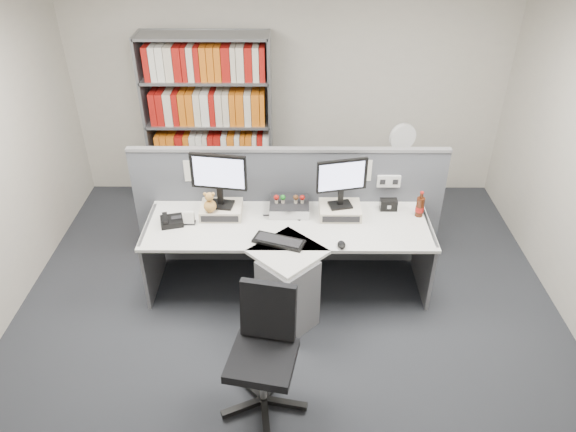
{
  "coord_description": "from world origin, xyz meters",
  "views": [
    {
      "loc": [
        0.02,
        -3.25,
        3.45
      ],
      "look_at": [
        0.0,
        0.65,
        0.92
      ],
      "focal_mm": 33.71,
      "sensor_mm": 36.0,
      "label": 1
    }
  ],
  "objects_px": {
    "desktop_pc": "(289,206)",
    "desk_phone": "(171,221)",
    "desk_calendar": "(189,219)",
    "desk": "(288,263)",
    "monitor_left": "(219,176)",
    "shelving_unit": "(210,126)",
    "speaker": "(388,205)",
    "mouse": "(342,245)",
    "keyboard": "(279,241)",
    "desk_fan": "(402,140)",
    "office_chair": "(265,347)",
    "cola_bottle": "(420,207)",
    "monitor_right": "(342,179)",
    "filing_cabinet": "(395,194)"
  },
  "relations": [
    {
      "from": "desk_calendar",
      "to": "filing_cabinet",
      "type": "bearing_deg",
      "value": 29.14
    },
    {
      "from": "speaker",
      "to": "desk_calendar",
      "type": "bearing_deg",
      "value": -172.2
    },
    {
      "from": "monitor_right",
      "to": "cola_bottle",
      "type": "height_order",
      "value": "monitor_right"
    },
    {
      "from": "desktop_pc",
      "to": "keyboard",
      "type": "xyz_separation_m",
      "value": [
        -0.09,
        -0.51,
        -0.03
      ]
    },
    {
      "from": "desk_fan",
      "to": "office_chair",
      "type": "height_order",
      "value": "desk_fan"
    },
    {
      "from": "desktop_pc",
      "to": "shelving_unit",
      "type": "distance_m",
      "value": 1.68
    },
    {
      "from": "desk_phone",
      "to": "shelving_unit",
      "type": "relative_size",
      "value": 0.12
    },
    {
      "from": "monitor_left",
      "to": "keyboard",
      "type": "distance_m",
      "value": 0.8
    },
    {
      "from": "desktop_pc",
      "to": "desk_calendar",
      "type": "xyz_separation_m",
      "value": [
        -0.9,
        -0.22,
        0.0
      ]
    },
    {
      "from": "monitor_left",
      "to": "keyboard",
      "type": "bearing_deg",
      "value": -39.17
    },
    {
      "from": "desk_phone",
      "to": "desk_fan",
      "type": "bearing_deg",
      "value": 27.44
    },
    {
      "from": "monitor_left",
      "to": "cola_bottle",
      "type": "bearing_deg",
      "value": -0.18
    },
    {
      "from": "desktop_pc",
      "to": "desk_fan",
      "type": "height_order",
      "value": "desk_fan"
    },
    {
      "from": "speaker",
      "to": "filing_cabinet",
      "type": "distance_m",
      "value": 1.04
    },
    {
      "from": "mouse",
      "to": "desktop_pc",
      "type": "bearing_deg",
      "value": 128.17
    },
    {
      "from": "monitor_right",
      "to": "keyboard",
      "type": "distance_m",
      "value": 0.8
    },
    {
      "from": "desk_fan",
      "to": "monitor_right",
      "type": "bearing_deg",
      "value": -125.37
    },
    {
      "from": "desk",
      "to": "desk_calendar",
      "type": "height_order",
      "value": "desk_calendar"
    },
    {
      "from": "desk_calendar",
      "to": "office_chair",
      "type": "bearing_deg",
      "value": -60.97
    },
    {
      "from": "mouse",
      "to": "cola_bottle",
      "type": "height_order",
      "value": "cola_bottle"
    },
    {
      "from": "mouse",
      "to": "desk_fan",
      "type": "distance_m",
      "value": 1.71
    },
    {
      "from": "monitor_right",
      "to": "desk_fan",
      "type": "height_order",
      "value": "monitor_right"
    },
    {
      "from": "desk",
      "to": "monitor_right",
      "type": "height_order",
      "value": "monitor_right"
    },
    {
      "from": "monitor_left",
      "to": "shelving_unit",
      "type": "height_order",
      "value": "shelving_unit"
    },
    {
      "from": "desktop_pc",
      "to": "desk_phone",
      "type": "height_order",
      "value": "desktop_pc"
    },
    {
      "from": "desk_calendar",
      "to": "shelving_unit",
      "type": "height_order",
      "value": "shelving_unit"
    },
    {
      "from": "shelving_unit",
      "to": "desk_fan",
      "type": "height_order",
      "value": "shelving_unit"
    },
    {
      "from": "desk_calendar",
      "to": "keyboard",
      "type": "bearing_deg",
      "value": -19.56
    },
    {
      "from": "desk",
      "to": "desk_fan",
      "type": "xyz_separation_m",
      "value": [
        1.2,
        1.4,
        0.56
      ]
    },
    {
      "from": "keyboard",
      "to": "shelving_unit",
      "type": "bearing_deg",
      "value": 113.31
    },
    {
      "from": "desk_phone",
      "to": "office_chair",
      "type": "distance_m",
      "value": 1.61
    },
    {
      "from": "keyboard",
      "to": "desk_fan",
      "type": "xyz_separation_m",
      "value": [
        1.28,
        1.46,
        0.28
      ]
    },
    {
      "from": "mouse",
      "to": "desk_calendar",
      "type": "bearing_deg",
      "value": 165.57
    },
    {
      "from": "mouse",
      "to": "desk_fan",
      "type": "relative_size",
      "value": 0.23
    },
    {
      "from": "shelving_unit",
      "to": "desk",
      "type": "bearing_deg",
      "value": -64.04
    },
    {
      "from": "shelving_unit",
      "to": "office_chair",
      "type": "distance_m",
      "value": 3.06
    },
    {
      "from": "office_chair",
      "to": "mouse",
      "type": "bearing_deg",
      "value": 57.4
    },
    {
      "from": "mouse",
      "to": "desk",
      "type": "bearing_deg",
      "value": 165.76
    },
    {
      "from": "desk_fan",
      "to": "office_chair",
      "type": "distance_m",
      "value": 2.88
    },
    {
      "from": "desk",
      "to": "monitor_left",
      "type": "xyz_separation_m",
      "value": [
        -0.62,
        0.38,
        0.67
      ]
    },
    {
      "from": "office_chair",
      "to": "filing_cabinet",
      "type": "bearing_deg",
      "value": 61.27
    },
    {
      "from": "desk_fan",
      "to": "desk_phone",
      "type": "bearing_deg",
      "value": -152.56
    },
    {
      "from": "speaker",
      "to": "mouse",
      "type": "bearing_deg",
      "value": -129.06
    },
    {
      "from": "monitor_left",
      "to": "speaker",
      "type": "relative_size",
      "value": 3.27
    },
    {
      "from": "desk",
      "to": "desk_calendar",
      "type": "distance_m",
      "value": 0.98
    },
    {
      "from": "mouse",
      "to": "speaker",
      "type": "bearing_deg",
      "value": 50.94
    },
    {
      "from": "desk_calendar",
      "to": "shelving_unit",
      "type": "distance_m",
      "value": 1.63
    },
    {
      "from": "desk_calendar",
      "to": "cola_bottle",
      "type": "bearing_deg",
      "value": 3.96
    },
    {
      "from": "speaker",
      "to": "desk_fan",
      "type": "bearing_deg",
      "value": 74.42
    },
    {
      "from": "mouse",
      "to": "speaker",
      "type": "distance_m",
      "value": 0.77
    }
  ]
}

